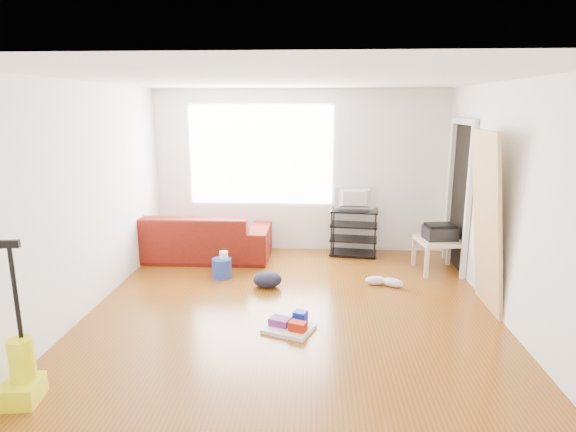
# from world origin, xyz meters

# --- Properties ---
(room) EXTENTS (4.51, 5.01, 2.51)m
(room) POSITION_xyz_m (0.07, 0.15, 1.25)
(room) COLOR #6E3C08
(room) RESTS_ON ground
(sofa) EXTENTS (2.38, 0.93, 0.69)m
(sofa) POSITION_xyz_m (-1.62, 1.95, 0.00)
(sofa) COLOR #551008
(sofa) RESTS_ON ground
(tv_stand) EXTENTS (0.75, 0.49, 0.71)m
(tv_stand) POSITION_xyz_m (0.84, 2.22, 0.36)
(tv_stand) COLOR black
(tv_stand) RESTS_ON ground
(tv) EXTENTS (0.60, 0.08, 0.34)m
(tv) POSITION_xyz_m (0.84, 2.22, 0.88)
(tv) COLOR black
(tv) RESTS_ON tv_stand
(side_table) EXTENTS (0.63, 0.63, 0.46)m
(side_table) POSITION_xyz_m (1.95, 1.53, 0.39)
(side_table) COLOR #CCAD91
(side_table) RESTS_ON ground
(printer) EXTENTS (0.45, 0.37, 0.21)m
(printer) POSITION_xyz_m (1.95, 1.53, 0.56)
(printer) COLOR black
(printer) RESTS_ON side_table
(bucket) EXTENTS (0.31, 0.31, 0.26)m
(bucket) POSITION_xyz_m (-0.99, 1.11, 0.00)
(bucket) COLOR #223E9B
(bucket) RESTS_ON ground
(toilet_paper) EXTENTS (0.11, 0.11, 0.10)m
(toilet_paper) POSITION_xyz_m (-0.96, 1.12, 0.18)
(toilet_paper) COLOR white
(toilet_paper) RESTS_ON bucket
(cleaning_tray) EXTENTS (0.57, 0.52, 0.17)m
(cleaning_tray) POSITION_xyz_m (0.01, -0.38, 0.05)
(cleaning_tray) COLOR white
(cleaning_tray) RESTS_ON ground
(backpack) EXTENTS (0.38, 0.31, 0.20)m
(backpack) POSITION_xyz_m (-0.34, 0.79, 0.00)
(backpack) COLOR black
(backpack) RESTS_ON ground
(sneakers) EXTENTS (0.50, 0.25, 0.11)m
(sneakers) POSITION_xyz_m (1.14, 0.92, 0.06)
(sneakers) COLOR silver
(sneakers) RESTS_ON ground
(vacuum) EXTENTS (0.31, 0.34, 1.28)m
(vacuum) POSITION_xyz_m (-2.00, -1.70, 0.24)
(vacuum) COLOR yellow
(vacuum) RESTS_ON ground
(door_panel) EXTENTS (0.25, 0.80, 1.99)m
(door_panel) POSITION_xyz_m (2.13, 0.32, 0.00)
(door_panel) COLOR tan
(door_panel) RESTS_ON ground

